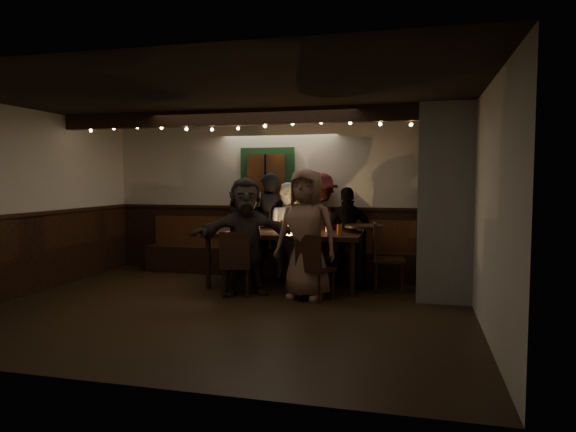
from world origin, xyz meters
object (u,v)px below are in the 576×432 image
(chair_near_left, at_px, (236,260))
(person_a, at_px, (243,229))
(person_c, at_px, (288,230))
(person_e, at_px, (348,234))
(chair_end, at_px, (382,253))
(chair_near_right, at_px, (312,263))
(high_top, at_px, (364,248))
(dining_table, at_px, (284,237))
(person_g, at_px, (306,234))
(person_d, at_px, (319,226))
(person_f, at_px, (246,236))
(person_b, at_px, (270,225))

(chair_near_left, height_order, person_a, person_a)
(person_c, relative_size, person_e, 1.05)
(chair_end, bearing_deg, chair_near_right, -135.37)
(chair_near_left, bearing_deg, person_c, 77.12)
(person_e, bearing_deg, person_c, -27.82)
(high_top, bearing_deg, dining_table, -167.64)
(chair_end, relative_size, person_g, 0.56)
(person_d, xyz_separation_m, person_f, (-0.77, -1.43, -0.04))
(dining_table, distance_m, person_c, 0.71)
(high_top, distance_m, person_b, 1.67)
(chair_near_right, distance_m, person_b, 1.84)
(chair_near_right, height_order, person_b, person_b)
(person_a, bearing_deg, chair_near_left, 121.64)
(dining_table, relative_size, person_g, 1.31)
(person_a, distance_m, person_g, 1.95)
(person_d, relative_size, person_g, 0.98)
(person_b, height_order, person_d, same)
(person_d, distance_m, person_e, 0.52)
(dining_table, bearing_deg, person_e, 36.13)
(dining_table, distance_m, high_top, 1.20)
(high_top, bearing_deg, chair_near_left, -145.81)
(chair_near_right, xyz_separation_m, person_b, (-1.02, 1.49, 0.36))
(chair_end, relative_size, person_c, 0.63)
(chair_near_left, distance_m, person_e, 2.02)
(person_g, bearing_deg, dining_table, 133.24)
(person_b, bearing_deg, person_a, -19.90)
(person_e, height_order, person_g, person_g)
(person_a, height_order, person_f, person_f)
(high_top, distance_m, person_a, 2.11)
(person_a, height_order, person_c, person_c)
(person_a, relative_size, person_b, 0.90)
(chair_end, xyz_separation_m, person_f, (-1.83, -0.70, 0.26))
(high_top, distance_m, person_e, 0.50)
(dining_table, xyz_separation_m, person_a, (-0.89, 0.70, 0.02))
(person_c, bearing_deg, person_a, 23.08)
(chair_end, height_order, person_e, person_e)
(dining_table, height_order, person_a, person_a)
(person_b, xyz_separation_m, person_c, (0.32, 0.01, -0.08))
(chair_near_left, xyz_separation_m, person_e, (1.34, 1.49, 0.23))
(person_b, xyz_separation_m, person_d, (0.81, 0.08, -0.00))
(chair_end, height_order, person_a, person_a)
(chair_near_right, height_order, high_top, high_top)
(high_top, bearing_deg, person_d, 146.69)
(chair_near_right, height_order, person_a, person_a)
(chair_end, bearing_deg, high_top, 142.16)
(person_g, bearing_deg, person_e, 81.51)
(chair_end, distance_m, person_a, 2.43)
(high_top, xyz_separation_m, person_b, (-1.59, 0.43, 0.27))
(chair_near_right, bearing_deg, person_g, 132.17)
(chair_end, height_order, high_top, chair_end)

